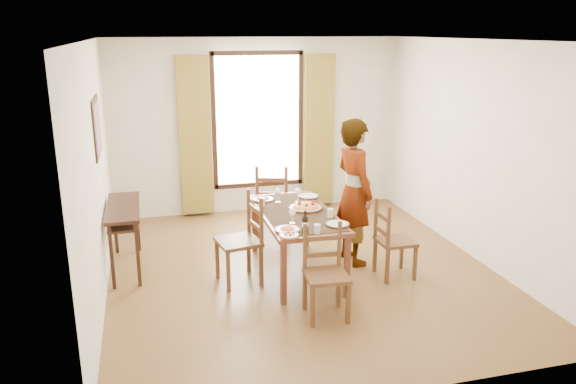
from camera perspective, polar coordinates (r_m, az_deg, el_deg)
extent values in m
plane|color=#553C1A|center=(6.87, 1.31, -7.94)|extent=(5.00, 5.00, 0.00)
cube|color=silver|center=(8.82, -3.13, 6.66)|extent=(4.50, 0.10, 2.70)
cube|color=silver|center=(4.19, 10.87, -4.51)|extent=(4.50, 0.10, 2.70)
cube|color=silver|center=(6.22, -18.97, 1.73)|extent=(0.10, 5.00, 2.70)
cube|color=silver|center=(7.37, 18.49, 3.94)|extent=(0.10, 5.00, 2.70)
cube|color=white|center=(6.27, 1.47, 15.37)|extent=(4.50, 5.00, 0.04)
cube|color=white|center=(8.78, -3.10, 7.27)|extent=(1.30, 0.04, 2.00)
cube|color=olive|center=(8.61, -9.42, 5.55)|extent=(0.48, 0.10, 2.40)
cube|color=olive|center=(9.00, 3.16, 6.20)|extent=(0.48, 0.10, 2.40)
cube|color=black|center=(6.73, -18.86, 6.27)|extent=(0.02, 0.86, 0.66)
cube|color=red|center=(6.73, -18.77, 6.28)|extent=(0.01, 0.76, 0.56)
cube|color=black|center=(6.94, -16.42, -1.50)|extent=(0.38, 1.20, 0.04)
cube|color=black|center=(6.97, -16.34, -2.44)|extent=(0.34, 1.10, 0.03)
cube|color=black|center=(6.56, -17.46, -6.34)|extent=(0.04, 0.04, 0.76)
cube|color=black|center=(7.59, -17.16, -3.23)|extent=(0.04, 0.04, 0.76)
cube|color=black|center=(6.55, -15.01, -6.18)|extent=(0.04, 0.04, 0.76)
cube|color=black|center=(7.58, -15.04, -3.08)|extent=(0.04, 0.04, 0.76)
cube|color=brown|center=(6.58, 0.86, -2.28)|extent=(0.83, 1.67, 0.05)
cube|color=black|center=(6.57, 0.86, -2.05)|extent=(0.76, 1.54, 0.01)
cube|color=brown|center=(5.93, -0.46, -8.30)|extent=(0.06, 0.06, 0.70)
cube|color=brown|center=(7.34, -3.44, -3.41)|extent=(0.06, 0.06, 0.70)
cube|color=brown|center=(6.13, 6.02, -7.56)|extent=(0.06, 0.06, 0.70)
cube|color=brown|center=(7.50, 1.86, -2.96)|extent=(0.06, 0.06, 0.70)
cube|color=#50331A|center=(6.42, -5.07, -5.05)|extent=(0.53, 0.53, 0.04)
cube|color=#50331A|center=(6.63, -7.20, -6.70)|extent=(0.04, 0.04, 0.49)
cube|color=#50331A|center=(6.75, -4.02, -6.19)|extent=(0.04, 0.04, 0.49)
cube|color=#50331A|center=(6.29, -6.09, -7.98)|extent=(0.04, 0.04, 0.49)
cube|color=#50331A|center=(6.41, -2.75, -7.41)|extent=(0.04, 0.04, 0.49)
cube|color=#50331A|center=(6.57, -4.02, -2.00)|extent=(0.04, 0.04, 0.54)
cube|color=#50331A|center=(6.22, -2.72, -3.03)|extent=(0.04, 0.04, 0.54)
cube|color=#50331A|center=(6.43, -3.37, -3.42)|extent=(0.10, 0.39, 0.05)
cube|color=#50331A|center=(6.37, -3.40, -1.76)|extent=(0.10, 0.39, 0.05)
cube|color=#50331A|center=(7.87, -1.54, -0.92)|extent=(0.58, 0.58, 0.04)
cube|color=#50331A|center=(8.12, -0.02, -2.20)|extent=(0.04, 0.04, 0.49)
cube|color=#50331A|center=(7.74, -0.19, -3.13)|extent=(0.04, 0.04, 0.49)
cube|color=#50331A|center=(8.15, -2.80, -2.15)|extent=(0.04, 0.04, 0.49)
cube|color=#50331A|center=(7.78, -3.10, -3.07)|extent=(0.04, 0.04, 0.49)
cube|color=#50331A|center=(7.58, -0.20, 0.57)|extent=(0.04, 0.04, 0.55)
cube|color=#50331A|center=(7.61, -3.17, 0.62)|extent=(0.04, 0.04, 0.55)
cube|color=#50331A|center=(7.62, -1.68, -0.20)|extent=(0.38, 0.15, 0.05)
cube|color=#50331A|center=(7.57, -1.70, 1.23)|extent=(0.38, 0.15, 0.05)
cube|color=#50331A|center=(5.66, 3.92, -8.49)|extent=(0.45, 0.45, 0.04)
cube|color=#50331A|center=(5.57, 2.52, -11.50)|extent=(0.04, 0.04, 0.45)
cube|color=#50331A|center=(5.88, 1.73, -9.90)|extent=(0.04, 0.04, 0.45)
cube|color=#50331A|center=(5.65, 6.13, -11.14)|extent=(0.04, 0.04, 0.45)
cube|color=#50331A|center=(5.96, 5.15, -9.59)|extent=(0.04, 0.04, 0.45)
cube|color=#50331A|center=(5.70, 1.74, -5.58)|extent=(0.04, 0.04, 0.50)
cube|color=#50331A|center=(5.78, 5.24, -5.32)|extent=(0.04, 0.04, 0.50)
cube|color=#50331A|center=(5.77, 3.49, -6.37)|extent=(0.36, 0.05, 0.05)
cube|color=#50331A|center=(5.71, 3.52, -4.71)|extent=(0.36, 0.05, 0.05)
cube|color=#50331A|center=(6.68, 10.87, -4.94)|extent=(0.41, 0.41, 0.04)
cube|color=#50331A|center=(6.69, 12.77, -7.02)|extent=(0.04, 0.04, 0.43)
cube|color=#50331A|center=(6.55, 10.05, -7.40)|extent=(0.04, 0.04, 0.43)
cube|color=#50331A|center=(6.98, 11.45, -5.96)|extent=(0.04, 0.04, 0.43)
cube|color=#50331A|center=(6.84, 8.82, -6.30)|extent=(0.04, 0.04, 0.43)
cube|color=#50331A|center=(6.37, 10.18, -3.63)|extent=(0.03, 0.03, 0.48)
cube|color=#50331A|center=(6.67, 8.91, -2.66)|extent=(0.03, 0.03, 0.48)
cube|color=#50331A|center=(6.55, 9.49, -3.93)|extent=(0.03, 0.35, 0.05)
cube|color=#50331A|center=(6.50, 9.56, -2.49)|extent=(0.03, 0.35, 0.05)
imported|color=#92959A|center=(6.88, 6.73, 0.00)|extent=(0.79, 0.64, 1.81)
cylinder|color=silver|center=(6.38, 4.32, -2.15)|extent=(0.07, 0.07, 0.10)
cylinder|color=silver|center=(6.77, -2.66, -1.03)|extent=(0.07, 0.07, 0.10)
cylinder|color=silver|center=(5.88, 2.98, -3.77)|extent=(0.07, 0.07, 0.10)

